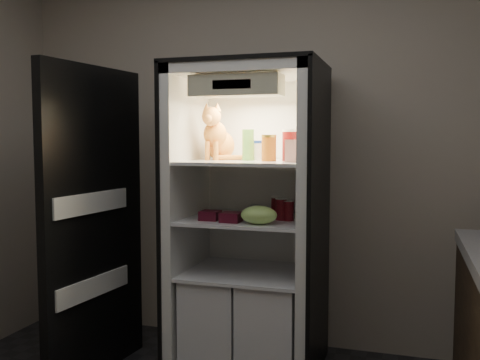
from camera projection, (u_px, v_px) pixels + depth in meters
The scene contains 16 objects.
room_shell at pixel (144, 85), 1.95m from camera, with size 3.60×3.60×3.60m.
refrigerator at pixel (250, 240), 3.33m from camera, with size 0.90×0.72×1.88m.
fridge_door at pixel (94, 224), 3.19m from camera, with size 0.16×0.87×1.85m.
tabby_cat at pixel (218, 139), 3.38m from camera, with size 0.29×0.34×0.36m.
parmesan_shaker at pixel (248, 145), 3.26m from camera, with size 0.07×0.07×0.19m.
mayo_tub at pixel (257, 150), 3.31m from camera, with size 0.09×0.09×0.12m.
salsa_jar at pixel (269, 148), 3.17m from camera, with size 0.09×0.09×0.16m.
pepper_jar at pixel (291, 145), 3.22m from camera, with size 0.11×0.11×0.19m.
cream_carton at pixel (293, 151), 3.03m from camera, with size 0.07×0.07×0.13m, color white.
soda_can_a at pixel (277, 207), 3.26m from camera, with size 0.07×0.07×0.13m.
soda_can_b at pixel (289, 211), 3.15m from camera, with size 0.06×0.06×0.12m.
soda_can_c at pixel (281, 209), 3.17m from camera, with size 0.07×0.07×0.13m.
condiment_jar at pixel (255, 211), 3.28m from camera, with size 0.06×0.06×0.08m.
grape_bag at pixel (259, 215), 3.02m from camera, with size 0.21×0.15×0.10m, color #8FC45B.
berry_box_left at pixel (210, 215), 3.18m from camera, with size 0.11×0.11×0.06m, color #510D1A.
berry_box_right at pixel (231, 217), 3.10m from camera, with size 0.11×0.11×0.06m, color #510D1A.
Camera 1 is at (0.92, -1.77, 1.43)m, focal length 40.00 mm.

